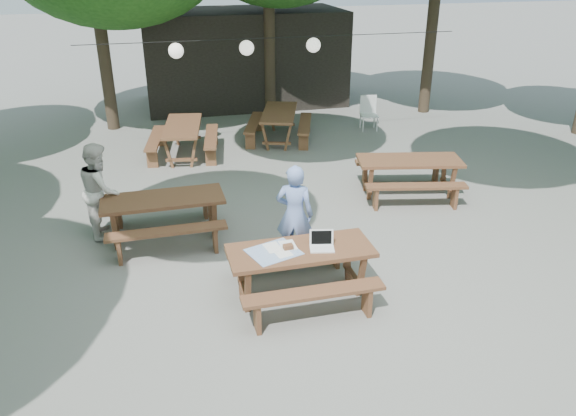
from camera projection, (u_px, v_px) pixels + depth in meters
The scene contains 13 objects.
ground at pixel (335, 268), 8.66m from camera, with size 80.00×80.00×0.00m, color #63645F.
pavilion at pixel (244, 57), 17.40m from camera, with size 6.00×3.00×2.80m, color black.
main_picnic_table at pixel (300, 271), 7.84m from camera, with size 2.00×1.58×0.75m.
picnic_table_nw at pixel (165, 217), 9.40m from camera, with size 2.01×1.60×0.75m.
picnic_table_ne at pixel (408, 176), 11.08m from camera, with size 2.19×1.95×0.75m.
picnic_table_far_w at pixel (183, 140), 13.18m from camera, with size 1.85×2.12×0.75m.
picnic_table_far_e at pixel (279, 125), 14.24m from camera, with size 2.09×2.30×0.75m.
woman at pixel (295, 214), 8.56m from camera, with size 0.58×0.38×1.59m, color #7591D6.
second_person at pixel (100, 190), 9.39m from camera, with size 0.79×0.62×1.63m, color silver.
plastic_chair at pixel (369, 120), 15.13m from camera, with size 0.51×0.51×0.90m.
laptop at pixel (322, 243), 7.69m from camera, with size 0.38×0.32×0.24m.
tabletop_clutter at pixel (277, 251), 7.61m from camera, with size 0.79×0.73×0.08m.
paper_lanterns at pixel (247, 48), 12.87m from camera, with size 9.00×0.34×0.38m.
Camera 1 is at (-2.53, -7.04, 4.50)m, focal length 35.00 mm.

